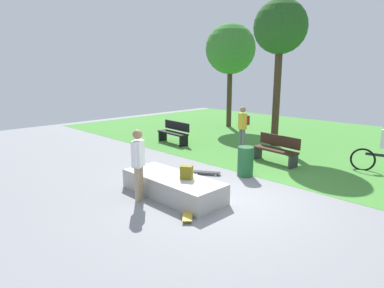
# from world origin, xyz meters

# --- Properties ---
(ground_plane) EXTENTS (28.00, 28.00, 0.00)m
(ground_plane) POSITION_xyz_m (0.00, 0.00, 0.00)
(ground_plane) COLOR gray
(grass_lawn) EXTENTS (26.60, 12.18, 0.01)m
(grass_lawn) POSITION_xyz_m (0.00, 7.91, 0.00)
(grass_lawn) COLOR #478C38
(grass_lawn) RESTS_ON ground_plane
(concrete_ledge) EXTENTS (2.73, 1.06, 0.49)m
(concrete_ledge) POSITION_xyz_m (-1.09, -0.84, 0.25)
(concrete_ledge) COLOR #A8A59E
(concrete_ledge) RESTS_ON ground_plane
(backpack_on_ledge) EXTENTS (0.34, 0.32, 0.32)m
(backpack_on_ledge) POSITION_xyz_m (-0.72, -0.72, 0.65)
(backpack_on_ledge) COLOR olive
(backpack_on_ledge) RESTS_ON concrete_ledge
(skater_performing_trick) EXTENTS (0.33, 0.38, 1.70)m
(skater_performing_trick) POSITION_xyz_m (-1.41, -1.60, 0.99)
(skater_performing_trick) COLOR tan
(skater_performing_trick) RESTS_ON ground_plane
(skateboard_by_ledge) EXTENTS (0.70, 0.71, 0.08)m
(skateboard_by_ledge) POSITION_xyz_m (0.02, -1.40, 0.06)
(skateboard_by_ledge) COLOR gold
(skateboard_by_ledge) RESTS_ON ground_plane
(skateboard_spare) EXTENTS (0.78, 0.59, 0.08)m
(skateboard_spare) POSITION_xyz_m (-1.64, 0.99, 0.06)
(skateboard_spare) COLOR black
(skateboard_spare) RESTS_ON ground_plane
(park_bench_far_right) EXTENTS (1.63, 0.60, 0.91)m
(park_bench_far_right) POSITION_xyz_m (-5.53, 3.19, 0.48)
(park_bench_far_right) COLOR black
(park_bench_far_right) RESTS_ON ground_plane
(park_bench_center_lawn) EXTENTS (1.65, 0.67, 0.91)m
(park_bench_center_lawn) POSITION_xyz_m (-0.88, 3.55, 0.48)
(park_bench_center_lawn) COLOR #331E14
(park_bench_center_lawn) RESTS_ON ground_plane
(tree_slender_maple) EXTENTS (2.60, 2.60, 5.41)m
(tree_slender_maple) POSITION_xyz_m (-6.59, 8.14, 4.08)
(tree_slender_maple) COLOR #42301E
(tree_slender_maple) RESTS_ON grass_lawn
(tree_young_birch) EXTENTS (2.04, 2.04, 5.65)m
(tree_young_birch) POSITION_xyz_m (-2.32, 5.79, 4.54)
(tree_young_birch) COLOR #42301E
(tree_young_birch) RESTS_ON grass_lawn
(trash_bin) EXTENTS (0.46, 0.46, 0.87)m
(trash_bin) POSITION_xyz_m (-0.76, 1.68, 0.43)
(trash_bin) COLOR #1E592D
(trash_bin) RESTS_ON ground_plane
(pedestrian_with_backpack) EXTENTS (0.41, 0.42, 1.66)m
(pedestrian_with_backpack) POSITION_xyz_m (-2.83, 4.33, 1.00)
(pedestrian_with_backpack) COLOR slate
(pedestrian_with_backpack) RESTS_ON ground_plane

